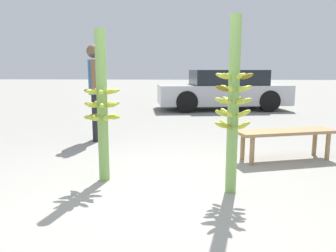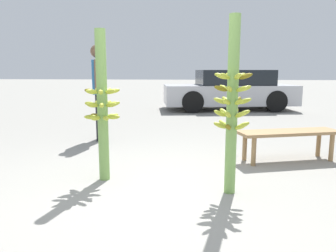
{
  "view_description": "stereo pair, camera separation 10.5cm",
  "coord_description": "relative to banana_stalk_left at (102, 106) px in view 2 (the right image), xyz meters",
  "views": [
    {
      "loc": [
        0.32,
        -2.98,
        1.21
      ],
      "look_at": [
        0.06,
        0.61,
        0.59
      ],
      "focal_mm": 35.0,
      "sensor_mm": 36.0,
      "label": 1
    },
    {
      "loc": [
        0.43,
        -2.97,
        1.21
      ],
      "look_at": [
        0.06,
        0.61,
        0.59
      ],
      "focal_mm": 35.0,
      "sensor_mm": 36.0,
      "label": 2
    }
  ],
  "objects": [
    {
      "name": "market_bench",
      "position": [
        2.24,
        1.0,
        -0.48
      ],
      "size": [
        1.42,
        0.76,
        0.41
      ],
      "rotation": [
        0.0,
        0.0,
        0.3
      ],
      "color": "#99754C",
      "rests_on": "ground_plane"
    },
    {
      "name": "banana_stalk_center",
      "position": [
        1.36,
        -0.27,
        0.05
      ],
      "size": [
        0.37,
        0.37,
        1.72
      ],
      "color": "#7AA851",
      "rests_on": "ground_plane"
    },
    {
      "name": "ground_plane",
      "position": [
        0.64,
        -0.46,
        -0.83
      ],
      "size": [
        80.0,
        80.0,
        0.0
      ],
      "primitive_type": "plane",
      "color": "gray"
    },
    {
      "name": "parked_car",
      "position": [
        1.94,
        6.89,
        -0.23
      ],
      "size": [
        4.16,
        2.32,
        1.22
      ],
      "rotation": [
        0.0,
        0.0,
        1.73
      ],
      "color": "#B7B7BC",
      "rests_on": "ground_plane"
    },
    {
      "name": "vendor_person",
      "position": [
        -0.69,
        2.03,
        0.15
      ],
      "size": [
        0.29,
        0.6,
        1.63
      ],
      "rotation": [
        0.0,
        0.0,
        -1.29
      ],
      "color": "black",
      "rests_on": "ground_plane"
    },
    {
      "name": "banana_stalk_left",
      "position": [
        0.0,
        0.0,
        0.0
      ],
      "size": [
        0.4,
        0.4,
        1.64
      ],
      "color": "#7AA851",
      "rests_on": "ground_plane"
    }
  ]
}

